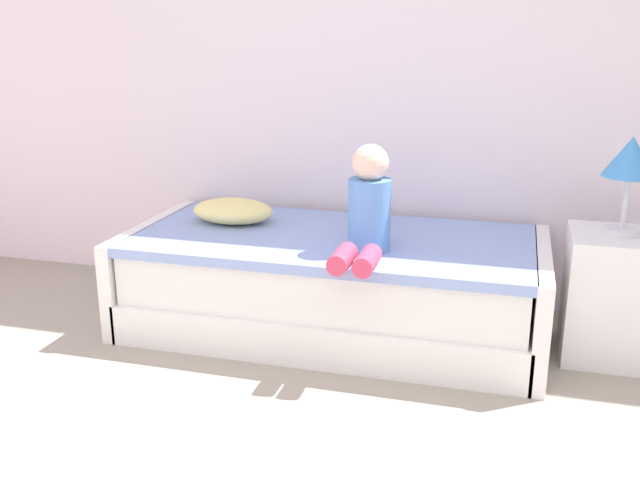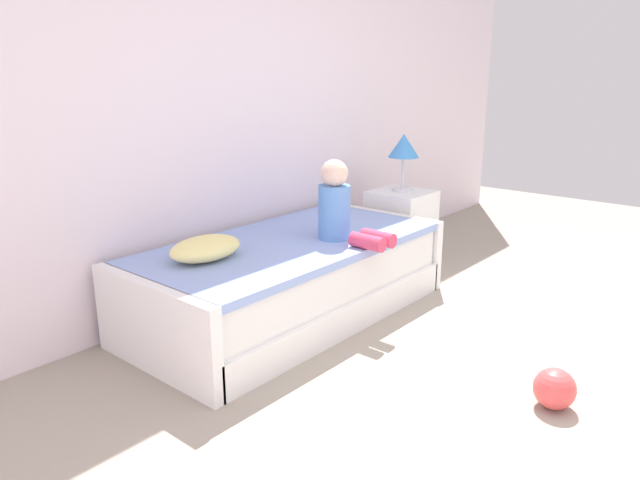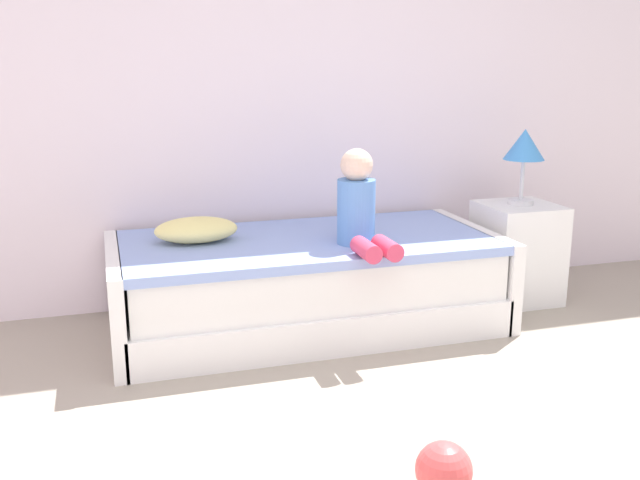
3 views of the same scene
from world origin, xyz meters
name	(u,v)px [view 1 (image 1 of 3)]	position (x,y,z in m)	size (l,w,h in m)	color
wall_rear	(409,39)	(0.00, 2.60, 1.45)	(7.20, 0.10, 2.90)	white
bed	(333,283)	(-0.26, 2.00, 0.25)	(2.11, 1.00, 0.50)	white
nightstand	(613,296)	(1.09, 2.04, 0.30)	(0.44, 0.44, 0.60)	white
table_lamp	(630,162)	(1.09, 2.04, 0.94)	(0.24, 0.24, 0.45)	silver
child_figure	(367,210)	(-0.04, 1.77, 0.70)	(0.20, 0.51, 0.50)	#598CD1
pillow	(233,211)	(-0.84, 2.10, 0.56)	(0.44, 0.30, 0.13)	#F2E58C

